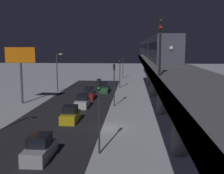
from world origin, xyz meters
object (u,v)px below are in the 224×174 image
object	(u,v)px
traffic_light_far	(120,69)
commercial_billboard	(20,61)
traffic_light_distant	(123,64)
sedan_yellow	(70,115)
sedan_white	(83,102)
sedan_silver	(40,149)
sedan_red	(89,94)
sedan_green	(104,88)
rail_signal	(160,36)
subway_train	(150,48)
traffic_light_near	(99,105)
traffic_light_mid	(114,79)

from	to	relation	value
traffic_light_far	commercial_billboard	distance (m)	23.46
traffic_light_distant	commercial_billboard	world-z (taller)	commercial_billboard
traffic_light_far	sedan_yellow	bearing A→B (deg)	80.55
sedan_white	sedan_yellow	bearing A→B (deg)	-90.00
sedan_white	sedan_silver	bearing A→B (deg)	-90.00
sedan_red	sedan_silver	size ratio (longest dim) A/B	1.06
sedan_white	sedan_green	bearing A→B (deg)	82.79
sedan_silver	sedan_white	xyz separation A→B (m)	(0.00, -19.61, 0.00)
rail_signal	sedan_green	bearing A→B (deg)	-77.98
sedan_green	sedan_yellow	xyz separation A→B (m)	(1.80, 22.56, 0.01)
subway_train	sedan_white	world-z (taller)	subway_train
rail_signal	traffic_light_near	world-z (taller)	rail_signal
traffic_light_near	sedan_silver	bearing A→B (deg)	15.48
sedan_green	sedan_white	distance (m)	14.34
sedan_white	commercial_billboard	size ratio (longest dim) A/B	0.48
sedan_yellow	traffic_light_near	bearing A→B (deg)	-64.78
sedan_white	traffic_light_far	bearing A→B (deg)	76.72
sedan_white	traffic_light_mid	world-z (taller)	traffic_light_mid
sedan_red	traffic_light_far	xyz separation A→B (m)	(-4.70, -13.22, 3.40)
sedan_silver	traffic_light_mid	distance (m)	21.22
sedan_yellow	commercial_billboard	distance (m)	15.54
sedan_white	commercial_billboard	bearing A→B (deg)	169.52
traffic_light_distant	sedan_yellow	bearing A→B (deg)	84.33
rail_signal	sedan_red	bearing A→B (deg)	-71.46
sedan_green	sedan_silver	world-z (taller)	same
subway_train	traffic_light_mid	bearing A→B (deg)	74.98
rail_signal	traffic_light_mid	distance (m)	23.08
sedan_silver	commercial_billboard	distance (m)	24.47
sedan_green	sedan_white	xyz separation A→B (m)	(1.80, 14.23, 0.01)
rail_signal	sedan_red	distance (m)	30.66
sedan_silver	traffic_light_mid	bearing A→B (deg)	77.03
traffic_light_near	traffic_light_distant	size ratio (longest dim) A/B	1.00
sedan_red	sedan_yellow	bearing A→B (deg)	-90.00
sedan_green	traffic_light_mid	bearing A→B (deg)	-77.82
subway_train	traffic_light_mid	world-z (taller)	subway_train
rail_signal	sedan_silver	world-z (taller)	rail_signal
sedan_yellow	traffic_light_far	xyz separation A→B (m)	(-4.70, -28.24, 3.40)
traffic_light_mid	sedan_green	bearing A→B (deg)	-77.82
sedan_silver	commercial_billboard	xyz separation A→B (m)	(10.06, -21.47, 6.03)
sedan_red	traffic_light_mid	world-z (taller)	traffic_light_mid
sedan_red	traffic_light_distant	distance (m)	32.84
rail_signal	traffic_light_mid	world-z (taller)	rail_signal
sedan_silver	traffic_light_mid	size ratio (longest dim) A/B	0.67
traffic_light_near	sedan_red	bearing A→B (deg)	-79.35
sedan_silver	sedan_red	bearing A→B (deg)	90.00
sedan_green	traffic_light_far	distance (m)	7.23
subway_train	sedan_green	world-z (taller)	subway_train
traffic_light_near	traffic_light_distant	xyz separation A→B (m)	(0.00, -57.33, 0.00)
rail_signal	sedan_white	xyz separation A→B (m)	(9.33, -21.13, -8.91)
rail_signal	sedan_silver	xyz separation A→B (m)	(9.33, -1.51, -8.91)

